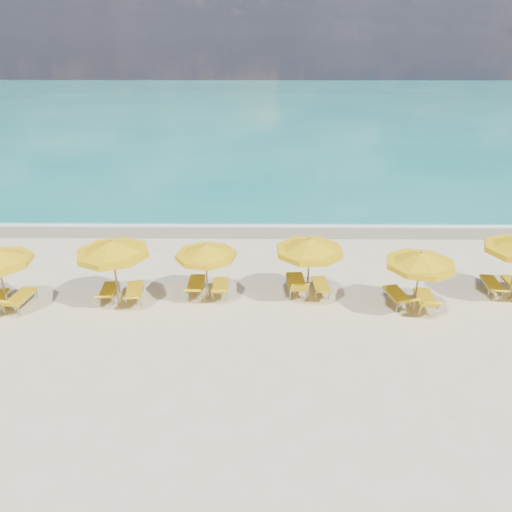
{
  "coord_description": "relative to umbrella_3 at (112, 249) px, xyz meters",
  "views": [
    {
      "loc": [
        0.16,
        -15.7,
        8.98
      ],
      "look_at": [
        0.0,
        1.5,
        1.2
      ],
      "focal_mm": 35.0,
      "sensor_mm": 36.0,
      "label": 1
    }
  ],
  "objects": [
    {
      "name": "lounger_6_left",
      "position": [
        10.0,
        0.13,
        -1.97
      ],
      "size": [
        0.92,
        1.84,
        0.78
      ],
      "rotation": [
        0.0,
        0.0,
        0.2
      ],
      "color": "#A5A8AD",
      "rests_on": "ground"
    },
    {
      "name": "lounger_4_right",
      "position": [
        3.59,
        0.8,
        -1.98
      ],
      "size": [
        0.59,
        1.7,
        0.72
      ],
      "rotation": [
        0.0,
        0.0,
        0.01
      ],
      "color": "#A5A8AD",
      "rests_on": "ground"
    },
    {
      "name": "lounger_5_right",
      "position": [
        7.33,
        0.95,
        -1.98
      ],
      "size": [
        0.61,
        1.71,
        0.63
      ],
      "rotation": [
        0.0,
        0.0,
        0.04
      ],
      "color": "#A5A8AD",
      "rests_on": "ground"
    },
    {
      "name": "lounger_6_right",
      "position": [
        10.9,
        -0.13,
        -1.96
      ],
      "size": [
        0.78,
        1.86,
        0.84
      ],
      "rotation": [
        0.0,
        0.0,
        -0.1
      ],
      "color": "#A5A8AD",
      "rests_on": "ground"
    },
    {
      "name": "lounger_5_left",
      "position": [
        6.42,
        0.97,
        -1.94
      ],
      "size": [
        0.76,
        1.96,
        0.94
      ],
      "rotation": [
        0.0,
        0.0,
        0.06
      ],
      "color": "#A5A8AD",
      "rests_on": "ground"
    },
    {
      "name": "umbrella_4",
      "position": [
        3.15,
        0.45,
        -0.29
      ],
      "size": [
        2.54,
        2.54,
        2.22
      ],
      "rotation": [
        0.0,
        0.0,
        0.17
      ],
      "color": "#A38751",
      "rests_on": "ground"
    },
    {
      "name": "lounger_3_left",
      "position": [
        -0.47,
        0.42,
        -1.98
      ],
      "size": [
        0.69,
        1.72,
        0.68
      ],
      "rotation": [
        0.0,
        0.0,
        0.09
      ],
      "color": "#A5A8AD",
      "rests_on": "ground"
    },
    {
      "name": "wet_sand_band",
      "position": [
        4.91,
        7.53,
        -2.18
      ],
      "size": [
        120.0,
        2.6,
        0.01
      ],
      "primitive_type": "cube",
      "color": "tan",
      "rests_on": "ground"
    },
    {
      "name": "umbrella_3",
      "position": [
        0.0,
        0.0,
        0.0
      ],
      "size": [
        2.71,
        2.71,
        2.56
      ],
      "rotation": [
        0.0,
        0.0,
        -0.07
      ],
      "color": "#A38751",
      "rests_on": "ground"
    },
    {
      "name": "lounger_3_right",
      "position": [
        0.48,
        0.41,
        -1.97
      ],
      "size": [
        0.84,
        1.84,
        0.66
      ],
      "rotation": [
        0.0,
        0.0,
        0.16
      ],
      "color": "#A5A8AD",
      "rests_on": "ground"
    },
    {
      "name": "whitecap_far",
      "position": [
        12.91,
        24.13,
        -2.18
      ],
      "size": [
        18.0,
        0.3,
        0.05
      ],
      "primitive_type": "cube",
      "color": "white",
      "rests_on": "ground"
    },
    {
      "name": "lounger_4_left",
      "position": [
        2.67,
        0.89,
        -1.96
      ],
      "size": [
        0.63,
        1.86,
        0.74
      ],
      "rotation": [
        0.0,
        0.0,
        0.01
      ],
      "color": "#A5A8AD",
      "rests_on": "ground"
    },
    {
      "name": "ocean",
      "position": [
        4.91,
        48.13,
        -2.18
      ],
      "size": [
        120.0,
        80.0,
        0.3
      ],
      "primitive_type": "cube",
      "color": "#167F74",
      "rests_on": "ground"
    },
    {
      "name": "lounger_7_left",
      "position": [
        13.77,
        1.1,
        -1.98
      ],
      "size": [
        0.72,
        1.76,
        0.62
      ],
      "rotation": [
        0.0,
        0.0,
        -0.1
      ],
      "color": "#A5A8AD",
      "rests_on": "ground"
    },
    {
      "name": "umbrella_5",
      "position": [
        6.79,
        0.45,
        -0.09
      ],
      "size": [
        3.2,
        3.2,
        2.46
      ],
      "rotation": [
        0.0,
        0.0,
        0.42
      ],
      "color": "#A38751",
      "rests_on": "ground"
    },
    {
      "name": "lounger_2_right",
      "position": [
        -3.45,
        -0.22,
        -1.96
      ],
      "size": [
        0.81,
        1.83,
        0.85
      ],
      "rotation": [
        0.0,
        0.0,
        -0.13
      ],
      "color": "#A5A8AD",
      "rests_on": "ground"
    },
    {
      "name": "umbrella_6",
      "position": [
        10.42,
        -0.46,
        -0.17
      ],
      "size": [
        2.67,
        2.67,
        2.37
      ],
      "rotation": [
        0.0,
        0.0,
        0.16
      ],
      "color": "#A38751",
      "rests_on": "ground"
    },
    {
      "name": "ground_plane",
      "position": [
        4.91,
        0.13,
        -2.18
      ],
      "size": [
        120.0,
        120.0,
        0.0
      ],
      "primitive_type": "plane",
      "color": "beige"
    },
    {
      "name": "whitecap_near",
      "position": [
        -1.09,
        17.13,
        -2.18
      ],
      "size": [
        14.0,
        0.36,
        0.05
      ],
      "primitive_type": "cube",
      "color": "white",
      "rests_on": "ground"
    },
    {
      "name": "foam_line",
      "position": [
        4.91,
        8.33,
        -2.18
      ],
      "size": [
        120.0,
        1.2,
        0.03
      ],
      "primitive_type": "cube",
      "color": "white",
      "rests_on": "ground"
    }
  ]
}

